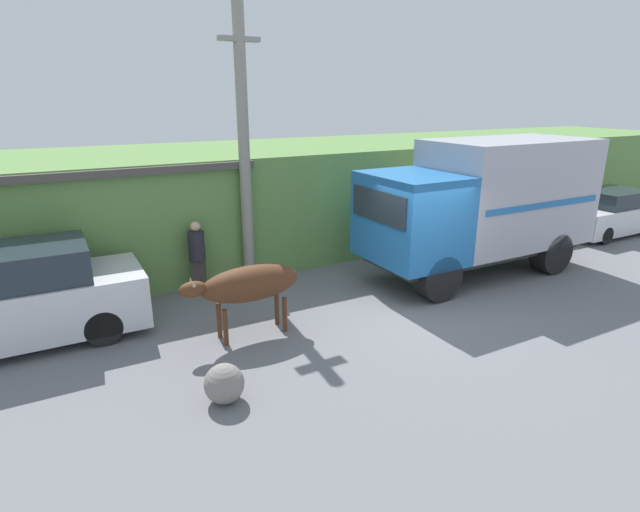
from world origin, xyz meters
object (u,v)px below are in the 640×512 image
at_px(brown_cow, 248,285).
at_px(hatchback_car, 608,213).
at_px(cargo_truck, 485,202).
at_px(utility_pole, 244,148).
at_px(roadside_rock, 224,384).
at_px(pedestrian_on_hill, 197,254).
at_px(parked_suv, 11,300).

xyz_separation_m(brown_cow, hatchback_car, (12.85, 1.25, -0.32)).
xyz_separation_m(cargo_truck, utility_pole, (-5.38, 2.14, 1.38)).
distance_m(cargo_truck, roadside_rock, 8.03).
bearing_deg(utility_pole, pedestrian_on_hill, -175.86).
distance_m(brown_cow, roadside_rock, 2.29).
relative_size(cargo_truck, parked_suv, 1.34).
distance_m(pedestrian_on_hill, roadside_rock, 4.56).
height_order(brown_cow, hatchback_car, hatchback_car).
bearing_deg(brown_cow, cargo_truck, -2.34).
bearing_deg(pedestrian_on_hill, brown_cow, 116.38).
bearing_deg(pedestrian_on_hill, cargo_truck, -176.14).
relative_size(parked_suv, roadside_rock, 7.59).
bearing_deg(utility_pole, hatchback_car, -6.80).
bearing_deg(roadside_rock, cargo_truck, 17.58).
xyz_separation_m(hatchback_car, utility_pole, (-11.84, 1.41, 2.51)).
relative_size(hatchback_car, utility_pole, 0.59).
xyz_separation_m(pedestrian_on_hill, utility_pole, (1.25, 0.09, 2.29)).
height_order(brown_cow, parked_suv, parked_suv).
distance_m(brown_cow, pedestrian_on_hill, 2.58).
xyz_separation_m(utility_pole, roadside_rock, (-2.13, -4.52, -2.90)).
bearing_deg(hatchback_car, roadside_rock, -167.44).
bearing_deg(hatchback_car, cargo_truck, -173.55).
height_order(brown_cow, roadside_rock, brown_cow).
bearing_deg(parked_suv, utility_pole, 7.05).
height_order(hatchback_car, pedestrian_on_hill, pedestrian_on_hill).
distance_m(utility_pole, roadside_rock, 5.78).
relative_size(brown_cow, pedestrian_on_hill, 1.34).
xyz_separation_m(brown_cow, pedestrian_on_hill, (-0.24, 2.57, -0.10)).
height_order(cargo_truck, roadside_rock, cargo_truck).
bearing_deg(parked_suv, brown_cow, -28.11).
distance_m(cargo_truck, parked_suv, 10.33).
xyz_separation_m(cargo_truck, roadside_rock, (-7.52, -2.38, -1.52)).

